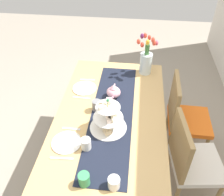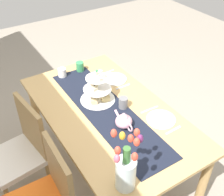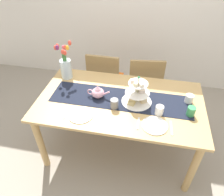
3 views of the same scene
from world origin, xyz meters
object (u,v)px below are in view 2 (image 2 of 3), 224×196
object	(u,v)px
tulip_vase	(126,169)
mug_orange	(80,67)
dinner_plate_right	(115,79)
knife_right	(107,72)
tiered_cake_stand	(98,91)
mug_grey	(123,103)
chair_right	(22,149)
fork_right	(123,87)
knife_left	(150,110)
fork_left	(173,130)
mug_white_text	(98,79)
dining_table	(108,120)
dinner_plate_left	(161,119)
teapot	(124,121)
cream_jug	(62,73)

from	to	relation	value
tulip_vase	mug_orange	world-z (taller)	tulip_vase
dinner_plate_right	knife_right	world-z (taller)	dinner_plate_right
tiered_cake_stand	mug_grey	bearing A→B (deg)	-147.97
chair_right	fork_right	distance (m)	1.03
chair_right	knife_left	distance (m)	1.10
fork_left	mug_white_text	world-z (taller)	mug_white_text
dining_table	mug_white_text	bearing A→B (deg)	-19.31
tulip_vase	fork_left	xyz separation A→B (m)	(0.21, -0.58, -0.16)
dinner_plate_left	fork_left	bearing A→B (deg)	180.00
fork_right	mug_grey	distance (m)	0.31
fork_right	mug_orange	bearing A→B (deg)	23.83
mug_grey	mug_white_text	xyz separation A→B (m)	(0.43, -0.01, -0.00)
fork_right	knife_left	bearing A→B (deg)	180.00
mug_white_text	mug_orange	bearing A→B (deg)	8.79
knife_left	knife_right	distance (m)	0.68
knife_left	fork_right	xyz separation A→B (m)	(0.39, 0.00, 0.00)
teapot	mug_grey	bearing A→B (deg)	-33.19
knife_left	knife_right	xyz separation A→B (m)	(0.68, 0.00, 0.00)
chair_right	mug_orange	world-z (taller)	chair_right
mug_white_text	mug_orange	world-z (taller)	same
fork_left	mug_orange	distance (m)	1.16
tulip_vase	mug_white_text	size ratio (longest dim) A/B	4.64
tulip_vase	knife_left	bearing A→B (deg)	-49.56
knife_right	mug_grey	distance (m)	0.57
fork_left	fork_right	xyz separation A→B (m)	(0.68, 0.00, 0.00)
knife_right	chair_right	bearing A→B (deg)	106.20
tiered_cake_stand	tulip_vase	bearing A→B (deg)	160.98
tulip_vase	tiered_cake_stand	bearing A→B (deg)	-19.02
teapot	cream_jug	xyz separation A→B (m)	(0.91, 0.10, -0.02)
tiered_cake_stand	teapot	xyz separation A→B (m)	(-0.40, 0.00, -0.04)
knife_left	fork_left	bearing A→B (deg)	180.00
knife_right	tiered_cake_stand	bearing A→B (deg)	139.10
tiered_cake_stand	fork_left	xyz separation A→B (m)	(-0.63, -0.29, -0.09)
knife_left	mug_white_text	size ratio (longest dim) A/B	1.79
tulip_vase	mug_grey	xyz separation A→B (m)	(0.64, -0.42, -0.11)
tiered_cake_stand	dinner_plate_left	xyz separation A→B (m)	(-0.49, -0.29, -0.09)
fork_left	dining_table	bearing A→B (deg)	32.37
knife_right	mug_white_text	xyz separation A→B (m)	(-0.11, 0.16, 0.04)
teapot	tulip_vase	world-z (taller)	tulip_vase
dining_table	teapot	world-z (taller)	teapot
dinner_plate_right	mug_grey	world-z (taller)	mug_grey
chair_right	tulip_vase	bearing A→B (deg)	-155.15
dinner_plate_left	mug_grey	distance (m)	0.34
cream_jug	knife_left	bearing A→B (deg)	-155.02
tulip_vase	fork_left	bearing A→B (deg)	-70.41
dinner_plate_right	fork_right	distance (m)	0.15
teapot	cream_jug	size ratio (longest dim) A/B	2.80
chair_right	dining_table	bearing A→B (deg)	-107.07
knife_right	tulip_vase	bearing A→B (deg)	153.67
dining_table	mug_grey	distance (m)	0.20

